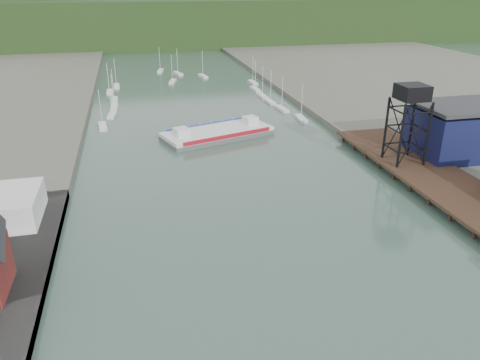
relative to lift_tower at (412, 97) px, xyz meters
name	(u,v)px	position (x,y,z in m)	size (l,w,h in m)	color
east_pier	(449,186)	(2.00, -13.00, -13.75)	(14.00, 70.00, 2.45)	black
lift_tower	(412,97)	(0.00, 0.00, 0.00)	(6.50, 6.50, 16.00)	black
blue_shed	(463,131)	(15.00, 2.00, -8.59)	(20.50, 14.50, 11.30)	black
marina_sailboats	(188,93)	(-34.92, 80.46, -15.30)	(57.71, 92.65, 0.90)	silver
distant_hills	(149,23)	(-38.98, 243.35, -5.27)	(500.00, 120.00, 80.00)	black
chain_ferry	(217,133)	(-33.70, 30.84, -14.51)	(29.61, 19.07, 3.97)	#535255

